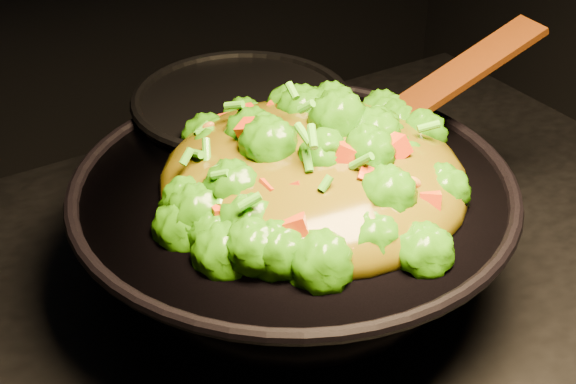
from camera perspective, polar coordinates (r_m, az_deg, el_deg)
wok at (r=0.83m, az=0.36°, el=-2.95°), size 0.48×0.48×0.12m
stir_fry at (r=0.77m, az=1.88°, el=3.84°), size 0.32×0.32×0.11m
spatula at (r=0.87m, az=9.92°, el=6.80°), size 0.28×0.06×0.12m
back_pot at (r=0.97m, az=-3.21°, el=3.32°), size 0.28×0.28×0.14m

